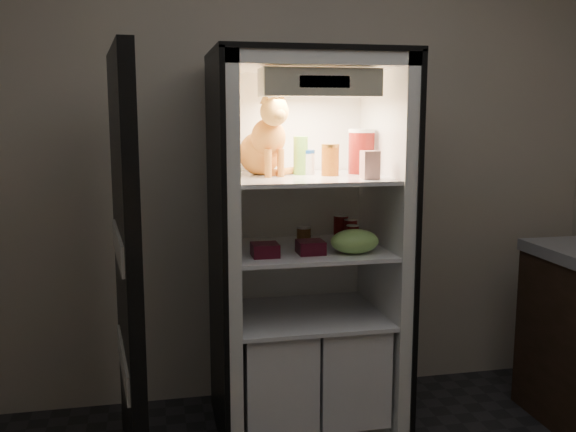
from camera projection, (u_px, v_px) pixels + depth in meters
name	position (u px, v px, depth m)	size (l,w,h in m)	color
room_shell	(423.00, 102.00, 1.74)	(3.60, 3.60, 3.60)	white
refrigerator	(304.00, 274.00, 3.21)	(0.90, 0.72, 1.88)	white
fridge_door	(127.00, 274.00, 2.71)	(0.15, 0.87, 1.85)	black
tabby_cat	(265.00, 144.00, 3.09)	(0.37, 0.40, 0.41)	#D0611A
parmesan_shaker	(301.00, 156.00, 3.13)	(0.07, 0.07, 0.19)	green
mayo_tub	(306.00, 162.00, 3.15)	(0.09, 0.09, 0.12)	white
salsa_jar	(330.00, 160.00, 3.08)	(0.09, 0.09, 0.15)	maroon
pepper_jar	(361.00, 151.00, 3.18)	(0.13, 0.13, 0.22)	maroon
cream_carton	(370.00, 165.00, 2.92)	(0.08, 0.08, 0.13)	white
soda_can_a	(341.00, 228.00, 3.25)	(0.08, 0.08, 0.14)	black
soda_can_b	(351.00, 231.00, 3.21)	(0.07, 0.07, 0.12)	black
soda_can_c	(353.00, 237.00, 3.09)	(0.06, 0.06, 0.12)	black
condiment_jar	(304.00, 236.00, 3.16)	(0.07, 0.07, 0.10)	brown
grape_bag	(355.00, 241.00, 2.99)	(0.23, 0.17, 0.11)	#84C25A
berry_box_left	(265.00, 250.00, 2.93)	(0.12, 0.12, 0.06)	#460B15
berry_box_right	(311.00, 247.00, 2.99)	(0.12, 0.12, 0.06)	#460B15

